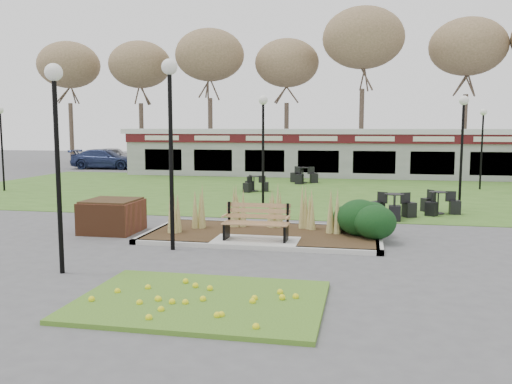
% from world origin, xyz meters
% --- Properties ---
extents(ground, '(100.00, 100.00, 0.00)m').
position_xyz_m(ground, '(0.00, 0.00, 0.00)').
color(ground, '#515154').
rests_on(ground, ground).
extents(lawn, '(34.00, 16.00, 0.02)m').
position_xyz_m(lawn, '(0.00, 12.00, 0.01)').
color(lawn, '#3A6620').
rests_on(lawn, ground).
extents(flower_bed, '(4.20, 3.00, 0.16)m').
position_xyz_m(flower_bed, '(0.00, -4.60, 0.07)').
color(flower_bed, '#3E691E').
rests_on(flower_bed, ground).
extents(planting_bed, '(6.75, 3.40, 1.27)m').
position_xyz_m(planting_bed, '(1.27, 1.35, 0.37)').
color(planting_bed, '#312413').
rests_on(planting_bed, ground).
extents(park_bench, '(1.70, 0.66, 0.93)m').
position_xyz_m(park_bench, '(0.00, 0.25, 0.59)').
color(park_bench, olive).
rests_on(park_bench, ground).
extents(brick_planter, '(1.50, 1.50, 0.95)m').
position_xyz_m(brick_planter, '(-4.40, 1.00, 0.48)').
color(brick_planter, brown).
rests_on(brick_planter, ground).
extents(food_pavilion, '(24.60, 3.40, 2.90)m').
position_xyz_m(food_pavilion, '(0.00, 19.96, 1.48)').
color(food_pavilion, gray).
rests_on(food_pavilion, ground).
extents(tree_backdrop, '(47.24, 5.24, 10.36)m').
position_xyz_m(tree_backdrop, '(0.00, 28.00, 8.36)').
color(tree_backdrop, '#47382B').
rests_on(tree_backdrop, ground).
extents(lamp_post_near_left, '(0.35, 0.35, 4.27)m').
position_xyz_m(lamp_post_near_left, '(-3.40, -3.31, 3.11)').
color(lamp_post_near_left, black).
rests_on(lamp_post_near_left, ground).
extents(lamp_post_near_right, '(0.38, 0.38, 4.63)m').
position_xyz_m(lamp_post_near_right, '(-1.90, -0.80, 3.37)').
color(lamp_post_near_right, black).
rests_on(lamp_post_near_right, ground).
extents(lamp_post_mid_left, '(0.35, 0.35, 4.19)m').
position_xyz_m(lamp_post_mid_left, '(-1.09, 6.91, 3.05)').
color(lamp_post_mid_left, black).
rests_on(lamp_post_mid_left, ground).
extents(lamp_post_mid_right, '(0.32, 0.32, 3.88)m').
position_xyz_m(lamp_post_mid_right, '(8.16, 14.36, 2.83)').
color(lamp_post_mid_right, black).
rests_on(lamp_post_mid_right, ground).
extents(lamp_post_far_right, '(0.34, 0.34, 4.13)m').
position_xyz_m(lamp_post_far_right, '(6.11, 7.40, 3.01)').
color(lamp_post_far_right, black).
rests_on(lamp_post_far_right, ground).
extents(lamp_post_far_left, '(0.33, 0.33, 3.96)m').
position_xyz_m(lamp_post_far_left, '(-14.00, 9.29, 2.88)').
color(lamp_post_far_left, black).
rests_on(lamp_post_far_left, ground).
extents(bistro_set_a, '(1.56, 1.50, 0.84)m').
position_xyz_m(bistro_set_a, '(-0.57, 15.65, 0.30)').
color(bistro_set_a, black).
rests_on(bistro_set_a, ground).
extents(bistro_set_b, '(1.24, 1.34, 0.72)m').
position_xyz_m(bistro_set_b, '(-2.38, 11.41, 0.26)').
color(bistro_set_b, black).
rests_on(bistro_set_b, ground).
extents(bistro_set_c, '(1.52, 1.32, 0.81)m').
position_xyz_m(bistro_set_c, '(3.67, 5.00, 0.29)').
color(bistro_set_c, black).
rests_on(bistro_set_c, ground).
extents(bistro_set_d, '(1.29, 1.45, 0.77)m').
position_xyz_m(bistro_set_d, '(5.22, 6.21, 0.28)').
color(bistro_set_d, black).
rests_on(bistro_set_d, ground).
extents(car_silver, '(4.48, 2.85, 1.42)m').
position_xyz_m(car_silver, '(-16.97, 27.00, 0.71)').
color(car_silver, '#A7A7AC').
rests_on(car_silver, ground).
extents(car_black, '(4.08, 1.85, 1.30)m').
position_xyz_m(car_black, '(-10.11, 23.17, 0.65)').
color(car_black, black).
rests_on(car_black, ground).
extents(car_blue, '(5.01, 2.32, 1.42)m').
position_xyz_m(car_blue, '(-15.75, 22.91, 0.71)').
color(car_blue, navy).
rests_on(car_blue, ground).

